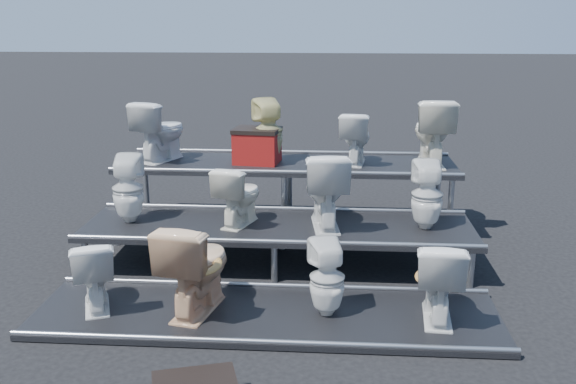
# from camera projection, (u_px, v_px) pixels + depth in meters

# --- Properties ---
(ground) EXTENTS (80.00, 80.00, 0.00)m
(ground) POSITION_uv_depth(u_px,v_px,m) (278.00, 264.00, 7.07)
(ground) COLOR black
(ground) RESTS_ON ground
(tier_front) EXTENTS (4.20, 1.20, 0.06)m
(tier_front) POSITION_uv_depth(u_px,v_px,m) (266.00, 315.00, 5.81)
(tier_front) COLOR black
(tier_front) RESTS_ON ground
(tier_mid) EXTENTS (4.20, 1.20, 0.46)m
(tier_mid) POSITION_uv_depth(u_px,v_px,m) (278.00, 245.00, 7.01)
(tier_mid) COLOR black
(tier_mid) RESTS_ON ground
(tier_back) EXTENTS (4.20, 1.20, 0.86)m
(tier_back) POSITION_uv_depth(u_px,v_px,m) (287.00, 195.00, 8.21)
(tier_back) COLOR black
(tier_back) RESTS_ON ground
(toilet_0) EXTENTS (0.58, 0.74, 0.67)m
(toilet_0) POSITION_uv_depth(u_px,v_px,m) (94.00, 273.00, 5.82)
(toilet_0) COLOR silver
(toilet_0) RESTS_ON tier_front
(toilet_1) EXTENTS (0.65, 0.93, 0.86)m
(toilet_1) POSITION_uv_depth(u_px,v_px,m) (196.00, 266.00, 5.73)
(toilet_1) COLOR #DDAE81
(toilet_1) RESTS_ON tier_front
(toilet_2) EXTENTS (0.39, 0.40, 0.70)m
(toilet_2) POSITION_uv_depth(u_px,v_px,m) (327.00, 278.00, 5.68)
(toilet_2) COLOR silver
(toilet_2) RESTS_ON tier_front
(toilet_3) EXTENTS (0.48, 0.76, 0.75)m
(toilet_3) POSITION_uv_depth(u_px,v_px,m) (438.00, 279.00, 5.60)
(toilet_3) COLOR silver
(toilet_3) RESTS_ON tier_front
(toilet_4) EXTENTS (0.36, 0.37, 0.74)m
(toilet_4) POSITION_uv_depth(u_px,v_px,m) (128.00, 189.00, 6.96)
(toilet_4) COLOR silver
(toilet_4) RESTS_ON tier_mid
(toilet_5) EXTENTS (0.55, 0.72, 0.65)m
(toilet_5) POSITION_uv_depth(u_px,v_px,m) (239.00, 195.00, 6.89)
(toilet_5) COLOR silver
(toilet_5) RESTS_ON tier_mid
(toilet_6) EXTENTS (0.55, 0.86, 0.83)m
(toilet_6) POSITION_uv_depth(u_px,v_px,m) (325.00, 189.00, 6.80)
(toilet_6) COLOR silver
(toilet_6) RESTS_ON tier_mid
(toilet_7) EXTENTS (0.34, 0.35, 0.73)m
(toilet_7) POSITION_uv_depth(u_px,v_px,m) (427.00, 195.00, 6.74)
(toilet_7) COLOR silver
(toilet_7) RESTS_ON tier_mid
(toilet_8) EXTENTS (0.68, 0.86, 0.76)m
(toilet_8) POSITION_uv_depth(u_px,v_px,m) (160.00, 131.00, 8.10)
(toilet_8) COLOR silver
(toilet_8) RESTS_ON tier_back
(toilet_9) EXTENTS (0.47, 0.48, 0.80)m
(toilet_9) POSITION_uv_depth(u_px,v_px,m) (268.00, 131.00, 8.00)
(toilet_9) COLOR #CAC17E
(toilet_9) RESTS_ON tier_back
(toilet_10) EXTENTS (0.45, 0.68, 0.65)m
(toilet_10) POSITION_uv_depth(u_px,v_px,m) (356.00, 138.00, 7.94)
(toilet_10) COLOR silver
(toilet_10) RESTS_ON tier_back
(toilet_11) EXTENTS (0.48, 0.82, 0.83)m
(toilet_11) POSITION_uv_depth(u_px,v_px,m) (432.00, 132.00, 7.86)
(toilet_11) COLOR silver
(toilet_11) RESTS_ON tier_back
(red_crate) EXTENTS (0.59, 0.50, 0.39)m
(red_crate) POSITION_uv_depth(u_px,v_px,m) (257.00, 147.00, 8.01)
(red_crate) COLOR maroon
(red_crate) RESTS_ON tier_back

